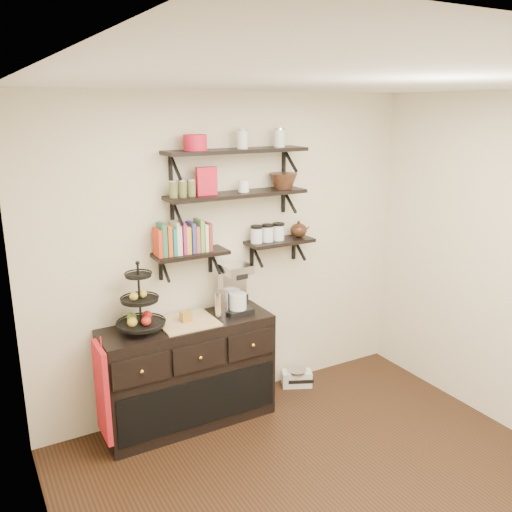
{
  "coord_description": "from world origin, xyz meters",
  "views": [
    {
      "loc": [
        -2.02,
        -2.28,
        2.57
      ],
      "look_at": [
        -0.09,
        1.15,
        1.49
      ],
      "focal_mm": 38.0,
      "sensor_mm": 36.0,
      "label": 1
    }
  ],
  "objects_px": {
    "radio": "(297,378)",
    "sideboard": "(189,373)",
    "fruit_stand": "(141,309)",
    "coffee_maker": "(235,289)"
  },
  "relations": [
    {
      "from": "sideboard",
      "to": "fruit_stand",
      "type": "xyz_separation_m",
      "value": [
        -0.37,
        0.0,
        0.63
      ]
    },
    {
      "from": "coffee_maker",
      "to": "radio",
      "type": "bearing_deg",
      "value": 0.48
    },
    {
      "from": "sideboard",
      "to": "fruit_stand",
      "type": "relative_size",
      "value": 2.58
    },
    {
      "from": "sideboard",
      "to": "fruit_stand",
      "type": "bearing_deg",
      "value": 179.37
    },
    {
      "from": "sideboard",
      "to": "fruit_stand",
      "type": "distance_m",
      "value": 0.74
    },
    {
      "from": "radio",
      "to": "sideboard",
      "type": "bearing_deg",
      "value": -151.47
    },
    {
      "from": "sideboard",
      "to": "radio",
      "type": "relative_size",
      "value": 4.51
    },
    {
      "from": "fruit_stand",
      "to": "radio",
      "type": "distance_m",
      "value": 1.8
    },
    {
      "from": "fruit_stand",
      "to": "coffee_maker",
      "type": "bearing_deg",
      "value": 1.71
    },
    {
      "from": "sideboard",
      "to": "coffee_maker",
      "type": "distance_m",
      "value": 0.79
    }
  ]
}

